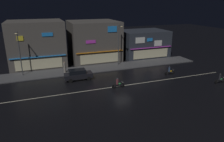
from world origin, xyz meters
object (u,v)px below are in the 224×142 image
(motorcycle_lead, at_px, (220,79))
(motorcycle_following, at_px, (170,71))
(traffic_cone, at_px, (69,77))
(streetlamp_west, at_px, (19,50))
(parked_car_near_kerb, at_px, (78,74))
(streetlamp_mid, at_px, (119,42))
(pedestrian_on_sidewalk, at_px, (65,68))
(motorcycle_opposite_lane, at_px, (118,84))

(motorcycle_lead, height_order, motorcycle_following, same)
(motorcycle_following, height_order, traffic_cone, motorcycle_following)
(streetlamp_west, bearing_deg, parked_car_near_kerb, -29.36)
(streetlamp_west, bearing_deg, streetlamp_mid, 0.82)
(streetlamp_mid, xyz_separation_m, pedestrian_on_sidewalk, (-10.33, -1.03, -3.53))
(streetlamp_mid, bearing_deg, motorcycle_lead, -51.46)
(pedestrian_on_sidewalk, bearing_deg, traffic_cone, -135.83)
(streetlamp_west, height_order, motorcycle_lead, streetlamp_west)
(streetlamp_mid, bearing_deg, pedestrian_on_sidewalk, -174.29)
(streetlamp_mid, bearing_deg, motorcycle_following, -52.70)
(streetlamp_west, relative_size, parked_car_near_kerb, 1.67)
(motorcycle_lead, bearing_deg, motorcycle_opposite_lane, -11.86)
(pedestrian_on_sidewalk, relative_size, traffic_cone, 3.46)
(streetlamp_west, bearing_deg, motorcycle_opposite_lane, -37.55)
(parked_car_near_kerb, bearing_deg, motorcycle_lead, -24.01)
(motorcycle_lead, distance_m, motorcycle_following, 7.55)
(motorcycle_lead, bearing_deg, traffic_cone, -23.61)
(motorcycle_following, xyz_separation_m, traffic_cone, (-16.14, 3.98, -0.36))
(motorcycle_following, xyz_separation_m, motorcycle_opposite_lane, (-10.19, -2.25, 0.00))
(streetlamp_mid, xyz_separation_m, parked_car_near_kerb, (-8.80, -4.88, -3.68))
(streetlamp_mid, distance_m, motorcycle_lead, 17.87)
(streetlamp_west, bearing_deg, motorcycle_following, -18.32)
(pedestrian_on_sidewalk, relative_size, motorcycle_lead, 1.00)
(parked_car_near_kerb, xyz_separation_m, traffic_cone, (-1.34, 0.99, -0.59))
(streetlamp_west, relative_size, streetlamp_mid, 0.95)
(motorcycle_following, relative_size, motorcycle_opposite_lane, 1.00)
(streetlamp_west, height_order, streetlamp_mid, streetlamp_mid)
(streetlamp_mid, xyz_separation_m, motorcycle_following, (5.99, -7.87, -3.92))
(motorcycle_lead, height_order, traffic_cone, motorcycle_lead)
(motorcycle_lead, relative_size, traffic_cone, 3.45)
(streetlamp_west, distance_m, motorcycle_following, 24.55)
(motorcycle_lead, bearing_deg, streetlamp_west, -24.35)
(streetlamp_west, bearing_deg, pedestrian_on_sidewalk, -6.70)
(motorcycle_opposite_lane, bearing_deg, motorcycle_following, -172.44)
(motorcycle_following, bearing_deg, parked_car_near_kerb, 172.02)
(streetlamp_mid, relative_size, motorcycle_opposite_lane, 3.96)
(parked_car_near_kerb, height_order, traffic_cone, parked_car_near_kerb)
(motorcycle_opposite_lane, bearing_deg, streetlamp_mid, -117.41)
(parked_car_near_kerb, relative_size, motorcycle_following, 2.26)
(motorcycle_following, distance_m, traffic_cone, 16.63)
(streetlamp_west, height_order, parked_car_near_kerb, streetlamp_west)
(pedestrian_on_sidewalk, distance_m, parked_car_near_kerb, 4.14)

